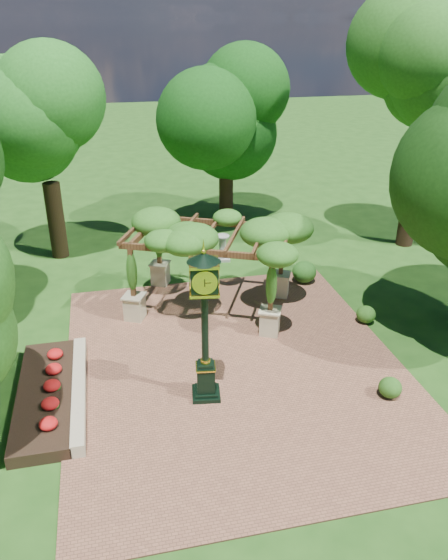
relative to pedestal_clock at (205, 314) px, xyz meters
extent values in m
plane|color=#1E4714|center=(1.14, 0.29, -2.65)|extent=(120.00, 120.00, 0.00)
cube|color=brown|center=(1.14, 1.29, -2.63)|extent=(10.00, 12.00, 0.04)
cube|color=#C6B793|center=(-3.46, 0.79, -2.45)|extent=(0.35, 5.00, 0.40)
cube|color=red|center=(-4.36, 0.79, -2.47)|extent=(1.50, 5.00, 0.36)
cube|color=black|center=(0.00, 0.00, -2.55)|extent=(0.88, 0.88, 0.12)
cube|color=black|center=(0.00, 0.00, -2.03)|extent=(0.55, 0.55, 0.87)
cube|color=yellow|center=(0.00, 0.00, -1.64)|extent=(0.61, 0.61, 0.04)
cylinder|color=black|center=(0.00, 0.00, -0.38)|extent=(0.22, 0.22, 2.23)
cube|color=black|center=(0.00, 0.00, 1.07)|extent=(0.77, 0.77, 0.68)
cylinder|color=white|center=(-0.05, -0.34, 1.07)|extent=(0.58, 0.11, 0.58)
cone|color=black|center=(0.00, 0.00, 1.60)|extent=(0.99, 0.99, 0.24)
sphere|color=yellow|center=(0.00, 0.00, 1.75)|extent=(0.14, 0.14, 0.14)
cube|color=beige|center=(-1.60, 4.83, -2.18)|extent=(0.82, 0.82, 0.86)
cube|color=brown|center=(-1.60, 4.83, -0.83)|extent=(0.20, 0.20, 1.76)
cube|color=beige|center=(2.72, 2.83, -2.18)|extent=(0.82, 0.82, 0.86)
cube|color=brown|center=(2.72, 2.83, -0.83)|extent=(0.20, 0.20, 1.76)
cube|color=beige|center=(-0.40, 7.42, -2.18)|extent=(0.82, 0.82, 0.86)
cube|color=brown|center=(-0.40, 7.42, -0.83)|extent=(0.20, 0.20, 1.76)
cube|color=beige|center=(3.92, 5.42, -2.18)|extent=(0.82, 0.82, 0.86)
cube|color=brown|center=(3.92, 5.42, -0.83)|extent=(0.20, 0.20, 1.76)
cube|color=brown|center=(0.56, 3.83, 0.13)|extent=(5.06, 2.44, 0.21)
cube|color=brown|center=(1.76, 6.42, 0.13)|extent=(5.06, 2.44, 0.21)
ellipsoid|color=#2B611B|center=(1.16, 5.13, 0.39)|extent=(6.44, 5.43, 0.95)
cube|color=#9B9C93|center=(2.53, 9.27, -2.59)|extent=(0.70, 0.70, 0.11)
cylinder|color=#9B9C93|center=(2.53, 9.27, -2.08)|extent=(0.36, 0.36, 1.03)
cylinder|color=#9B9C93|center=(2.53, 9.27, -1.54)|extent=(0.66, 0.66, 0.06)
ellipsoid|color=#265418|center=(4.99, -1.15, -2.32)|extent=(0.75, 0.75, 0.58)
ellipsoid|color=#285819|center=(6.19, 2.81, -2.31)|extent=(0.87, 0.87, 0.60)
ellipsoid|color=#275F1B|center=(5.22, 6.33, -2.18)|extent=(1.16, 1.16, 0.86)
cylinder|color=black|center=(-4.42, 11.31, -0.98)|extent=(0.72, 0.72, 3.34)
ellipsoid|color=#21611B|center=(-4.42, 11.31, 3.32)|extent=(3.95, 3.95, 5.27)
cylinder|color=#341E14|center=(3.84, 14.28, -1.09)|extent=(0.72, 0.72, 3.11)
ellipsoid|color=#124110|center=(3.84, 14.28, 2.92)|extent=(4.69, 4.69, 4.91)
cylinder|color=black|center=(11.25, 9.20, -0.65)|extent=(0.77, 0.77, 4.01)
ellipsoid|color=#265C1A|center=(11.25, 9.20, 4.52)|extent=(4.45, 4.45, 6.33)
camera|label=1|loc=(-2.23, -12.18, 6.93)|focal=35.00mm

